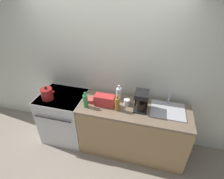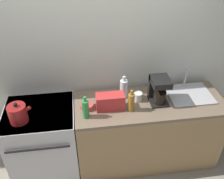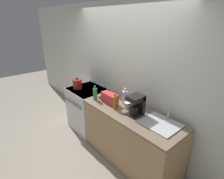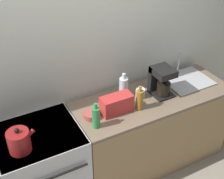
% 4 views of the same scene
% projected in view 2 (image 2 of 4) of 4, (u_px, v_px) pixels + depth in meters
% --- Properties ---
extents(wall_back, '(8.00, 0.05, 2.60)m').
position_uv_depth(wall_back, '(93.00, 60.00, 2.91)').
color(wall_back, silver).
rests_on(wall_back, ground_plane).
extents(stove, '(0.77, 0.71, 0.93)m').
position_uv_depth(stove, '(44.00, 140.00, 2.99)').
color(stove, silver).
rests_on(stove, ground_plane).
extents(counter_block, '(1.73, 0.66, 0.93)m').
position_uv_depth(counter_block, '(147.00, 131.00, 3.13)').
color(counter_block, tan).
rests_on(counter_block, ground_plane).
extents(kettle, '(0.24, 0.19, 0.24)m').
position_uv_depth(kettle, '(18.00, 114.00, 2.55)').
color(kettle, maroon).
rests_on(kettle, stove).
extents(toaster, '(0.31, 0.15, 0.18)m').
position_uv_depth(toaster, '(110.00, 102.00, 2.73)').
color(toaster, red).
rests_on(toaster, counter_block).
extents(coffee_maker, '(0.20, 0.24, 0.31)m').
position_uv_depth(coffee_maker, '(159.00, 89.00, 2.80)').
color(coffee_maker, black).
rests_on(coffee_maker, counter_block).
extents(sink_tray, '(0.51, 0.43, 0.28)m').
position_uv_depth(sink_tray, '(189.00, 94.00, 2.98)').
color(sink_tray, '#B7B7BC').
rests_on(sink_tray, counter_block).
extents(bottle_green, '(0.07, 0.07, 0.27)m').
position_uv_depth(bottle_green, '(86.00, 109.00, 2.59)').
color(bottle_green, '#338C47').
rests_on(bottle_green, counter_block).
extents(bottle_amber, '(0.07, 0.07, 0.26)m').
position_uv_depth(bottle_amber, '(131.00, 102.00, 2.68)').
color(bottle_amber, '#9E6B23').
rests_on(bottle_amber, counter_block).
extents(bottle_clear, '(0.09, 0.09, 0.28)m').
position_uv_depth(bottle_clear, '(124.00, 89.00, 2.88)').
color(bottle_clear, silver).
rests_on(bottle_clear, counter_block).
extents(cup_white, '(0.10, 0.10, 0.10)m').
position_uv_depth(cup_white, '(138.00, 97.00, 2.87)').
color(cup_white, white).
rests_on(cup_white, counter_block).
extents(bowl, '(0.15, 0.15, 0.06)m').
position_uv_depth(bowl, '(87.00, 106.00, 2.76)').
color(bowl, '#B24C47').
rests_on(bowl, counter_block).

